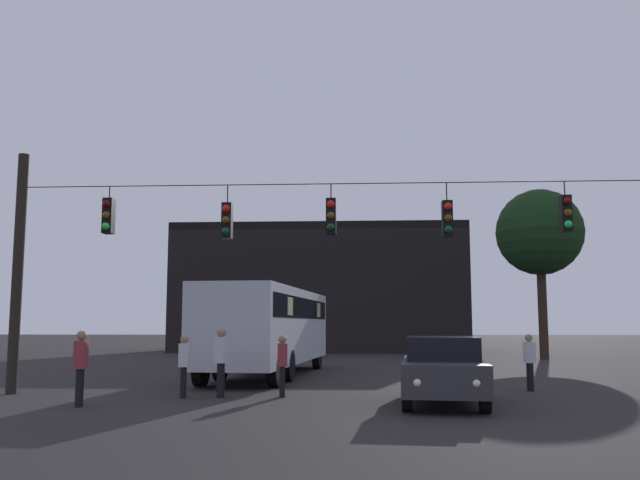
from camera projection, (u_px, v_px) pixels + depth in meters
ground_plane at (343, 366)px, 29.24m from camera, size 168.00×168.00×0.00m
overhead_signal_span at (333, 252)px, 17.63m from camera, size 17.10×0.44×6.41m
city_bus at (269, 322)px, 23.90m from camera, size 3.48×11.18×3.00m
car_near_right at (443, 369)px, 15.47m from camera, size 2.18×4.46×1.52m
pedestrian_crossing_left at (184, 363)px, 16.79m from camera, size 0.29×0.39×1.54m
pedestrian_crossing_center at (221, 358)px, 16.87m from camera, size 0.29×0.39×1.71m
pedestrian_crossing_right at (282, 362)px, 17.00m from camera, size 0.28×0.39×1.53m
pedestrian_near_bus at (530, 359)px, 18.50m from camera, size 0.26×0.38×1.54m
pedestrian_trailing at (81, 363)px, 15.05m from camera, size 0.29×0.39×1.67m
corner_building at (321, 290)px, 46.68m from camera, size 19.09×8.79×8.28m
tree_left_silhouette at (540, 233)px, 35.80m from camera, size 4.55×4.55×8.91m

